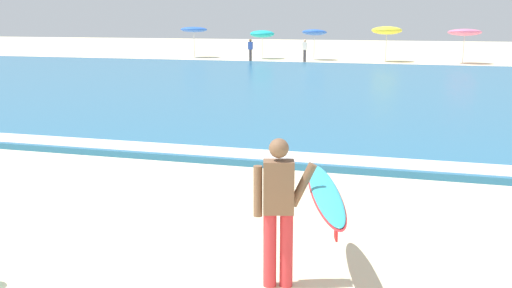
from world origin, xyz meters
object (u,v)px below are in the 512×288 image
object	(u,v)px
beach_umbrella_1	(262,34)
beach_umbrella_4	(465,32)
surfer_with_board	(302,200)
beach_umbrella_0	(194,30)
beachgoer_near_row_left	(250,49)
beach_umbrella_3	(387,30)
beachgoer_near_row_mid	(305,50)
beach_umbrella_2	(314,32)

from	to	relation	value
beach_umbrella_1	beach_umbrella_4	bearing A→B (deg)	-3.45
surfer_with_board	beach_umbrella_0	distance (m)	41.12
beach_umbrella_1	beachgoer_near_row_left	xyz separation A→B (m)	(-0.09, -2.75, -1.01)
beach_umbrella_0	beach_umbrella_3	xyz separation A→B (m)	(14.77, -0.52, 0.03)
beach_umbrella_1	beachgoer_near_row_left	world-z (taller)	beach_umbrella_1
beachgoer_near_row_mid	beach_umbrella_2	bearing A→B (deg)	82.60
beach_umbrella_4	beachgoer_near_row_left	size ratio (longest dim) A/B	1.52
surfer_with_board	beachgoer_near_row_mid	size ratio (longest dim) A/B	1.63
surfer_with_board	beachgoer_near_row_left	xyz separation A→B (m)	(-11.22, 34.80, -0.19)
beach_umbrella_0	beachgoer_near_row_mid	world-z (taller)	beach_umbrella_0
beach_umbrella_2	beach_umbrella_4	world-z (taller)	beach_umbrella_4
beachgoer_near_row_left	beachgoer_near_row_mid	world-z (taller)	same
beach_umbrella_3	beach_umbrella_4	world-z (taller)	beach_umbrella_3
beach_umbrella_0	beach_umbrella_1	world-z (taller)	beach_umbrella_0
beach_umbrella_0	beachgoer_near_row_left	xyz separation A→B (m)	(5.45, -2.78, -1.31)
beach_umbrella_1	beachgoer_near_row_mid	distance (m)	4.51
surfer_with_board	beach_umbrella_3	xyz separation A→B (m)	(-1.90, 37.05, 1.15)
beach_umbrella_2	beach_umbrella_3	distance (m)	5.22
beach_umbrella_2	beach_umbrella_3	xyz separation A→B (m)	(5.21, -0.29, 0.17)
beach_umbrella_0	beach_umbrella_2	distance (m)	9.57
beach_umbrella_0	beach_umbrella_2	bearing A→B (deg)	-1.36
beach_umbrella_0	beach_umbrella_4	distance (m)	19.96
beach_umbrella_4	beach_umbrella_3	bearing A→B (deg)	175.89
beach_umbrella_3	surfer_with_board	bearing A→B (deg)	-87.06
beach_umbrella_0	beachgoer_near_row_mid	distance (m)	9.67
beach_umbrella_2	beachgoer_near_row_left	size ratio (longest dim) A/B	1.45
surfer_with_board	beach_umbrella_2	world-z (taller)	beach_umbrella_2
beach_umbrella_2	beachgoer_near_row_left	distance (m)	4.98
beach_umbrella_0	beach_umbrella_2	size ratio (longest dim) A/B	1.04
beach_umbrella_3	beachgoer_near_row_mid	world-z (taller)	beach_umbrella_3
surfer_with_board	beachgoer_near_row_left	bearing A→B (deg)	107.88
surfer_with_board	beachgoer_near_row_left	distance (m)	36.56
beach_umbrella_1	beach_umbrella_2	distance (m)	4.04
surfer_with_board	beach_umbrella_3	world-z (taller)	beach_umbrella_3
beachgoer_near_row_left	beachgoer_near_row_mid	distance (m)	3.88
surfer_with_board	beachgoer_near_row_mid	world-z (taller)	surfer_with_board
beachgoer_near_row_left	beach_umbrella_4	bearing A→B (deg)	7.42
beach_umbrella_1	beach_umbrella_4	world-z (taller)	beach_umbrella_4
beach_umbrella_0	beach_umbrella_1	xyz separation A→B (m)	(5.54, -0.02, -0.29)
beach_umbrella_1	beach_umbrella_2	size ratio (longest dim) A/B	0.94
beach_umbrella_2	beach_umbrella_4	xyz separation A→B (m)	(10.37, -0.66, 0.09)
surfer_with_board	beach_umbrella_3	bearing A→B (deg)	92.94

